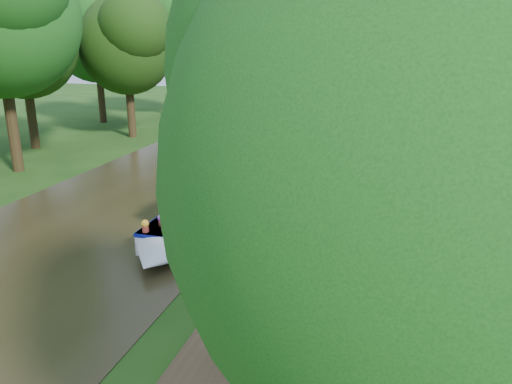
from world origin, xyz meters
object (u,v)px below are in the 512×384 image
object	(u,v)px
second_boat	(299,124)
pedestrian_dark	(367,115)
sandwich_board	(239,338)
pedestrian_pink	(364,119)
plant_boat	(223,188)

from	to	relation	value
second_boat	pedestrian_dark	size ratio (longest dim) A/B	4.46
second_boat	sandwich_board	bearing A→B (deg)	-68.93
pedestrian_dark	pedestrian_pink	bearing A→B (deg)	-93.11
sandwich_board	pedestrian_pink	size ratio (longest dim) A/B	0.68
sandwich_board	pedestrian_dark	xyz separation A→B (m)	(0.43, 31.28, 0.28)
plant_boat	pedestrian_pink	distance (m)	20.32
pedestrian_pink	pedestrian_dark	world-z (taller)	pedestrian_pink
plant_boat	pedestrian_pink	size ratio (longest dim) A/B	8.09
plant_boat	pedestrian_pink	xyz separation A→B (m)	(4.05, 19.91, 0.01)
sandwich_board	pedestrian_dark	bearing A→B (deg)	101.43
pedestrian_pink	pedestrian_dark	size ratio (longest dim) A/B	1.06
plant_boat	sandwich_board	xyz separation A→B (m)	(3.72, -9.34, -0.31)
sandwich_board	pedestrian_pink	distance (m)	29.25
plant_boat	pedestrian_dark	distance (m)	22.33
plant_boat	sandwich_board	distance (m)	10.05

